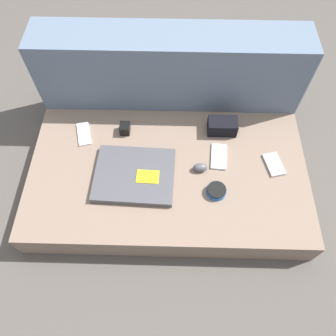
% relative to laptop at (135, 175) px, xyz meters
% --- Properties ---
extents(ground_plane, '(8.00, 8.00, 0.00)m').
position_rel_laptop_xyz_m(ground_plane, '(0.14, 0.03, -0.15)').
color(ground_plane, '#4C4742').
extents(couch_seat, '(1.16, 0.64, 0.14)m').
position_rel_laptop_xyz_m(couch_seat, '(0.14, 0.03, -0.08)').
color(couch_seat, '#7A6656').
rests_on(couch_seat, ground_plane).
extents(couch_backrest, '(1.16, 0.20, 0.47)m').
position_rel_laptop_xyz_m(couch_backrest, '(0.14, 0.45, 0.09)').
color(couch_backrest, slate).
rests_on(couch_backrest, ground_plane).
extents(laptop, '(0.33, 0.27, 0.03)m').
position_rel_laptop_xyz_m(laptop, '(0.00, 0.00, 0.00)').
color(laptop, '#47474C').
rests_on(laptop, couch_seat).
extents(computer_mouse, '(0.06, 0.04, 0.04)m').
position_rel_laptop_xyz_m(computer_mouse, '(0.27, 0.04, 0.00)').
color(computer_mouse, '#4C4C51').
rests_on(computer_mouse, couch_seat).
extents(speaker_puck, '(0.08, 0.08, 0.03)m').
position_rel_laptop_xyz_m(speaker_puck, '(0.33, -0.06, -0.00)').
color(speaker_puck, '#1E569E').
rests_on(speaker_puck, couch_seat).
extents(phone_silver, '(0.08, 0.13, 0.01)m').
position_rel_laptop_xyz_m(phone_silver, '(-0.24, 0.21, -0.01)').
color(phone_silver, silver).
rests_on(phone_silver, couch_seat).
extents(phone_black, '(0.09, 0.12, 0.01)m').
position_rel_laptop_xyz_m(phone_black, '(0.58, 0.07, -0.01)').
color(phone_black, '#99999E').
rests_on(phone_black, couch_seat).
extents(phone_small, '(0.07, 0.13, 0.01)m').
position_rel_laptop_xyz_m(phone_small, '(0.35, 0.10, -0.01)').
color(phone_small, silver).
rests_on(phone_small, couch_seat).
extents(camera_pouch, '(0.13, 0.07, 0.07)m').
position_rel_laptop_xyz_m(camera_pouch, '(0.37, 0.25, 0.02)').
color(camera_pouch, black).
rests_on(camera_pouch, couch_seat).
extents(charger_brick, '(0.04, 0.05, 0.04)m').
position_rel_laptop_xyz_m(charger_brick, '(-0.06, 0.23, 0.01)').
color(charger_brick, black).
rests_on(charger_brick, couch_seat).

